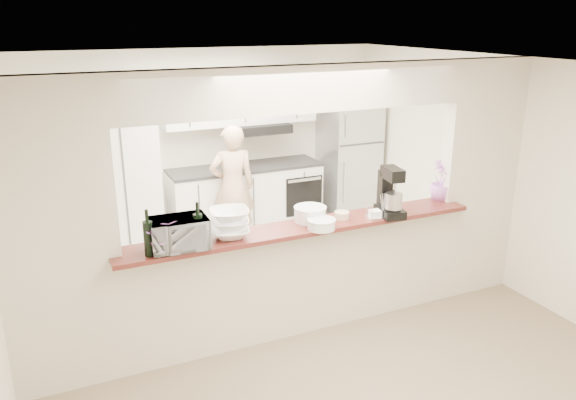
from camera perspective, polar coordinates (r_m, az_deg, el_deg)
floor at (r=5.57m, az=1.32°, el=-12.97°), size 6.00×6.00×0.00m
tile_overlay at (r=6.84m, az=-4.37°, el=-6.79°), size 5.00×2.90×0.01m
partition at (r=4.97m, az=1.44°, el=1.83°), size 5.00×0.15×2.50m
bar_counter at (r=5.29m, az=1.38°, el=-7.65°), size 3.40×0.38×1.09m
kitchen_cabinets at (r=7.51m, az=-9.00°, el=3.22°), size 3.15×0.62×2.25m
refrigerator at (r=8.33m, az=6.16°, el=3.92°), size 0.75×0.70×1.70m
flower_left at (r=4.52m, az=-12.75°, el=-3.62°), size 0.28×0.25×0.29m
wine_bottle_a at (r=4.51m, az=-13.99°, el=-3.76°), size 0.08×0.08×0.38m
wine_bottle_b at (r=4.58m, az=-9.09°, el=-3.03°), size 0.08×0.08×0.39m
toaster_oven at (r=4.60m, az=-11.04°, el=-3.35°), size 0.47×0.33×0.26m
serving_bowls at (r=4.77m, az=-5.95°, el=-2.43°), size 0.39×0.39×0.24m
plate_stack_a at (r=5.14m, az=2.27°, el=-1.43°), size 0.30×0.30×0.14m
plate_stack_b at (r=4.96m, az=3.40°, el=-2.45°), size 0.26×0.26×0.09m
red_bowl at (r=5.24m, az=3.00°, el=-1.49°), size 0.14×0.14×0.06m
tan_bowl at (r=5.24m, az=5.49°, el=-1.54°), size 0.14×0.14×0.06m
utensil_caddy at (r=5.29m, az=9.34°, el=-0.80°), size 0.25×0.17×0.22m
stand_mixer at (r=5.33m, az=10.34°, el=0.62°), size 0.25×0.35×0.47m
flower_right at (r=5.91m, az=15.31°, el=1.91°), size 0.28×0.28×0.40m
person at (r=7.21m, az=-5.65°, el=1.27°), size 0.63×0.46×1.60m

